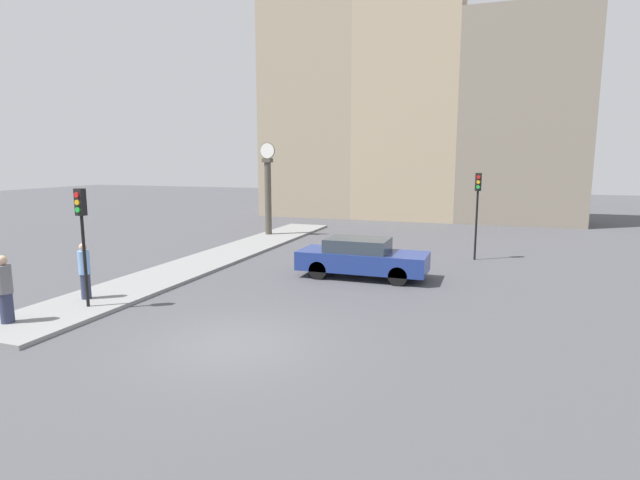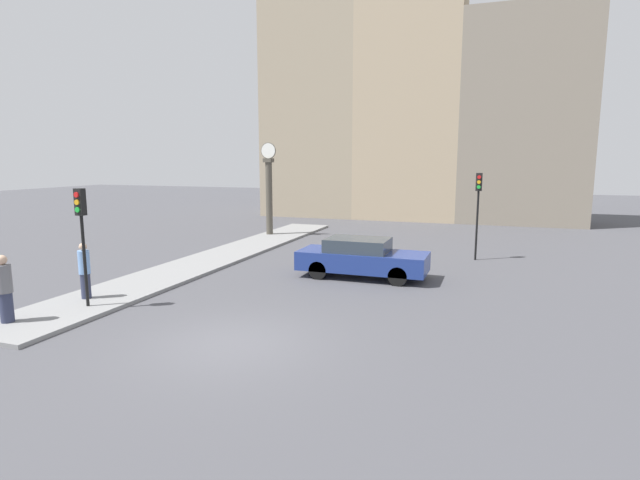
{
  "view_description": "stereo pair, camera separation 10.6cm",
  "coord_description": "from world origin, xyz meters",
  "px_view_note": "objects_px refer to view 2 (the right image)",
  "views": [
    {
      "loc": [
        5.67,
        -9.99,
        4.32
      ],
      "look_at": [
        -0.32,
        7.29,
        1.37
      ],
      "focal_mm": 28.0,
      "sensor_mm": 36.0,
      "label": 1
    },
    {
      "loc": [
        5.77,
        -9.96,
        4.32
      ],
      "look_at": [
        -0.32,
        7.29,
        1.37
      ],
      "focal_mm": 28.0,
      "sensor_mm": 36.0,
      "label": 2
    }
  ],
  "objects_px": {
    "traffic_light_near": "(82,222)",
    "pedestrian_blue_stripe": "(85,271)",
    "pedestrian_grey_jacket": "(5,289)",
    "street_clock": "(269,191)",
    "sedan_car": "(362,258)",
    "traffic_light_far": "(478,198)"
  },
  "relations": [
    {
      "from": "traffic_light_near",
      "to": "sedan_car",
      "type": "bearing_deg",
      "value": 45.58
    },
    {
      "from": "pedestrian_blue_stripe",
      "to": "traffic_light_far",
      "type": "bearing_deg",
      "value": 44.47
    },
    {
      "from": "street_clock",
      "to": "pedestrian_blue_stripe",
      "type": "xyz_separation_m",
      "value": [
        0.4,
        -14.03,
        -1.6
      ]
    },
    {
      "from": "traffic_light_far",
      "to": "pedestrian_blue_stripe",
      "type": "relative_size",
      "value": 2.19
    },
    {
      "from": "sedan_car",
      "to": "street_clock",
      "type": "bearing_deg",
      "value": 133.02
    },
    {
      "from": "street_clock",
      "to": "pedestrian_grey_jacket",
      "type": "bearing_deg",
      "value": -89.29
    },
    {
      "from": "pedestrian_blue_stripe",
      "to": "sedan_car",
      "type": "bearing_deg",
      "value": 39.84
    },
    {
      "from": "traffic_light_near",
      "to": "street_clock",
      "type": "distance_m",
      "value": 14.71
    },
    {
      "from": "traffic_light_far",
      "to": "pedestrian_blue_stripe",
      "type": "distance_m",
      "value": 15.49
    },
    {
      "from": "pedestrian_blue_stripe",
      "to": "pedestrian_grey_jacket",
      "type": "height_order",
      "value": "pedestrian_grey_jacket"
    },
    {
      "from": "pedestrian_grey_jacket",
      "to": "street_clock",
      "type": "bearing_deg",
      "value": 90.71
    },
    {
      "from": "pedestrian_grey_jacket",
      "to": "traffic_light_far",
      "type": "bearing_deg",
      "value": 49.86
    },
    {
      "from": "traffic_light_far",
      "to": "pedestrian_blue_stripe",
      "type": "xyz_separation_m",
      "value": [
        -10.99,
        -10.78,
        -1.71
      ]
    },
    {
      "from": "sedan_car",
      "to": "pedestrian_blue_stripe",
      "type": "bearing_deg",
      "value": -140.16
    },
    {
      "from": "traffic_light_far",
      "to": "pedestrian_grey_jacket",
      "type": "bearing_deg",
      "value": -130.14
    },
    {
      "from": "traffic_light_far",
      "to": "pedestrian_grey_jacket",
      "type": "relative_size",
      "value": 2.11
    },
    {
      "from": "street_clock",
      "to": "sedan_car",
      "type": "bearing_deg",
      "value": -46.98
    },
    {
      "from": "traffic_light_near",
      "to": "traffic_light_far",
      "type": "xyz_separation_m",
      "value": [
        10.32,
        11.43,
        0.12
      ]
    },
    {
      "from": "traffic_light_near",
      "to": "pedestrian_blue_stripe",
      "type": "height_order",
      "value": "traffic_light_near"
    },
    {
      "from": "street_clock",
      "to": "pedestrian_grey_jacket",
      "type": "height_order",
      "value": "street_clock"
    },
    {
      "from": "sedan_car",
      "to": "street_clock",
      "type": "distance_m",
      "value": 11.2
    },
    {
      "from": "traffic_light_near",
      "to": "pedestrian_blue_stripe",
      "type": "bearing_deg",
      "value": 136.34
    }
  ]
}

